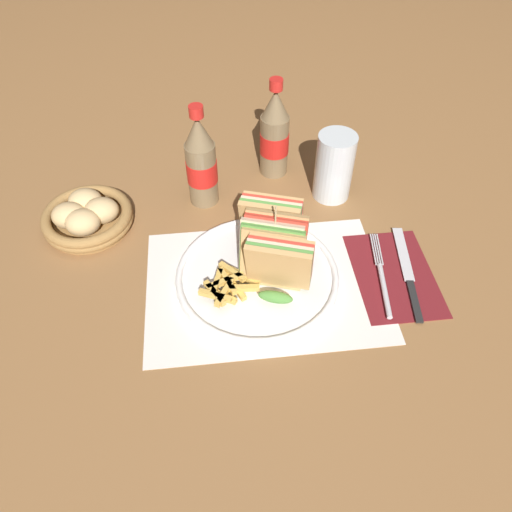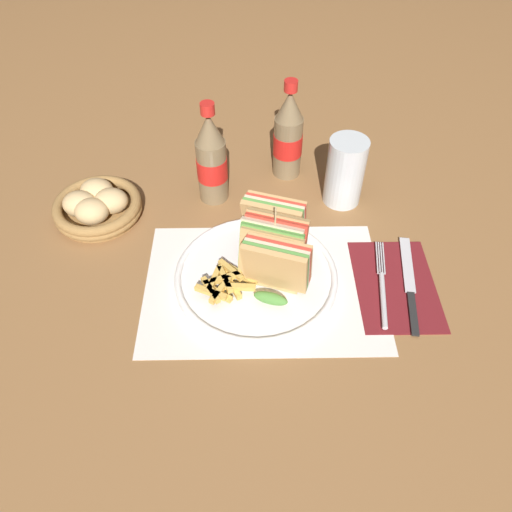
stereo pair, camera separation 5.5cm
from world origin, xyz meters
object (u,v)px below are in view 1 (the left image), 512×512
Objects in this scene: fork at (383,281)px; coke_bottle_far at (275,135)px; knife at (408,273)px; club_sandwich at (275,244)px; bread_basket at (87,216)px; plate_main at (257,276)px; coke_bottle_near at (201,163)px; glass_near at (334,167)px.

coke_bottle_far is at bearing 120.86° from fork.
knife is at bearing -58.80° from coke_bottle_far.
club_sandwich is 0.24m from knife.
coke_bottle_far is 1.24× the size of bread_basket.
coke_bottle_near is at bearing 110.05° from plate_main.
fork is (0.18, -0.05, -0.06)m from club_sandwich.
bread_basket is at bearing 155.34° from club_sandwich.
knife is at bearing -3.90° from plate_main.
coke_bottle_near and coke_bottle_far have the same top height.
knife is 1.28× the size of bread_basket.
fork is 0.05m from knife.
plate_main is 1.30× the size of knife.
knife is (0.23, -0.03, -0.06)m from club_sandwich.
plate_main reaches higher than fork.
coke_bottle_near is at bearing 118.57° from club_sandwich.
club_sandwich is 0.20m from fork.
coke_bottle_far is at bearing 27.00° from coke_bottle_near.
coke_bottle_near reaches higher than plate_main.
fork is 0.26m from glass_near.
club_sandwich reaches higher than glass_near.
fork is 0.90× the size of coke_bottle_far.
club_sandwich is at bearing 172.14° from fork.
glass_near is at bearing 4.86° from bread_basket.
coke_bottle_far reaches higher than club_sandwich.
club_sandwich is 0.99× the size of coke_bottle_near.
coke_bottle_far is 0.14m from glass_near.
coke_bottle_far is (0.07, 0.30, 0.08)m from plate_main.
club_sandwich is 1.22× the size of bread_basket.
coke_bottle_far reaches higher than plate_main.
coke_bottle_near is (-0.08, 0.22, 0.08)m from plate_main.
coke_bottle_far reaches higher than bread_basket.
fork is at bearing -21.57° from bread_basket.
glass_near is at bearing -2.78° from coke_bottle_near.
club_sandwich reaches higher than bread_basket.
club_sandwich is 1.09× the size of fork.
club_sandwich reaches higher than plate_main.
plate_main is at bearing -69.95° from coke_bottle_near.
coke_bottle_far is at bearing 77.07° from plate_main.
fork is 0.88× the size of knife.
glass_near is at bearing 106.44° from fork.
plate_main is 0.28m from glass_near.
coke_bottle_near is 0.17m from coke_bottle_far.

